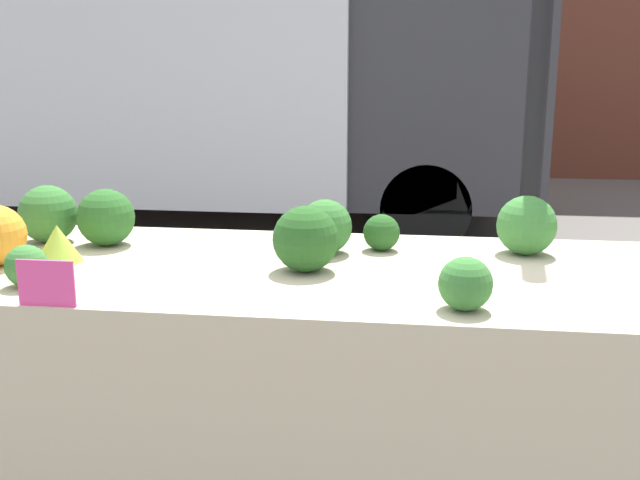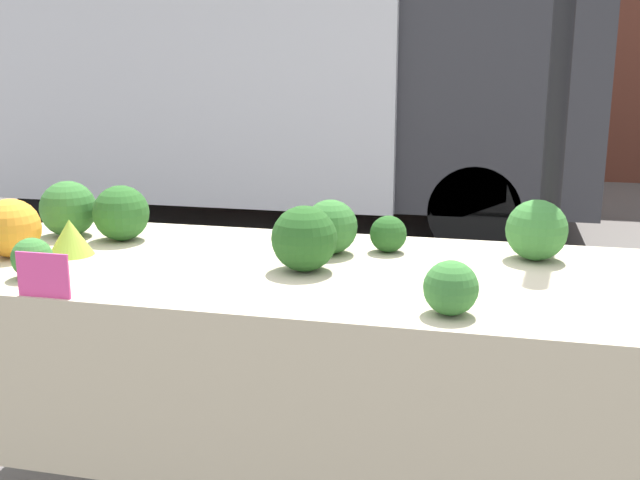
# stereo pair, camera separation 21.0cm
# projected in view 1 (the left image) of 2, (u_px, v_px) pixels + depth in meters

# --- Properties ---
(tent_pole) EXTENTS (0.07, 0.07, 2.24)m
(tent_pole) POSITION_uv_depth(u_px,v_px,m) (533.00, 144.00, 2.55)
(tent_pole) COLOR black
(tent_pole) RESTS_ON ground_plane
(parked_truck) EXTENTS (5.05, 2.12, 2.65)m
(parked_truck) POSITION_uv_depth(u_px,v_px,m) (209.00, 61.00, 6.36)
(parked_truck) COLOR silver
(parked_truck) RESTS_ON ground_plane
(market_table) EXTENTS (2.24, 0.88, 0.82)m
(market_table) POSITION_uv_depth(u_px,v_px,m) (317.00, 306.00, 2.08)
(market_table) COLOR beige
(market_table) RESTS_ON ground_plane
(romanesco_head) EXTENTS (0.14, 0.14, 0.11)m
(romanesco_head) POSITION_uv_depth(u_px,v_px,m) (58.00, 243.00, 2.17)
(romanesco_head) COLOR #93B238
(romanesco_head) RESTS_ON market_table
(broccoli_head_0) EXTENTS (0.11, 0.11, 0.11)m
(broccoli_head_0) POSITION_uv_depth(u_px,v_px,m) (26.00, 266.00, 1.94)
(broccoli_head_0) COLOR #387533
(broccoli_head_0) RESTS_ON market_table
(broccoli_head_1) EXTENTS (0.18, 0.18, 0.18)m
(broccoli_head_1) POSITION_uv_depth(u_px,v_px,m) (306.00, 239.00, 2.07)
(broccoli_head_1) COLOR #23511E
(broccoli_head_1) RESTS_ON market_table
(broccoli_head_3) EXTENTS (0.18, 0.18, 0.18)m
(broccoli_head_3) POSITION_uv_depth(u_px,v_px,m) (527.00, 225.00, 2.25)
(broccoli_head_3) COLOR #387533
(broccoli_head_3) RESTS_ON market_table
(broccoli_head_4) EXTENTS (0.17, 0.17, 0.17)m
(broccoli_head_4) POSITION_uv_depth(u_px,v_px,m) (325.00, 227.00, 2.26)
(broccoli_head_4) COLOR #336B2D
(broccoli_head_4) RESTS_ON market_table
(broccoli_head_5) EXTENTS (0.11, 0.11, 0.11)m
(broccoli_head_5) POSITION_uv_depth(u_px,v_px,m) (381.00, 232.00, 2.30)
(broccoli_head_5) COLOR #23511E
(broccoli_head_5) RESTS_ON market_table
(broccoli_head_6) EXTENTS (0.19, 0.19, 0.19)m
(broccoli_head_6) POSITION_uv_depth(u_px,v_px,m) (48.00, 214.00, 2.40)
(broccoli_head_6) COLOR #336B2D
(broccoli_head_6) RESTS_ON market_table
(broccoli_head_7) EXTENTS (0.18, 0.18, 0.18)m
(broccoli_head_7) POSITION_uv_depth(u_px,v_px,m) (106.00, 217.00, 2.36)
(broccoli_head_7) COLOR #285B23
(broccoli_head_7) RESTS_ON market_table
(broccoli_head_8) EXTENTS (0.13, 0.13, 0.13)m
(broccoli_head_8) POSITION_uv_depth(u_px,v_px,m) (465.00, 284.00, 1.75)
(broccoli_head_8) COLOR #387533
(broccoli_head_8) RESTS_ON market_table
(price_sign) EXTENTS (0.14, 0.01, 0.11)m
(price_sign) POSITION_uv_depth(u_px,v_px,m) (46.00, 283.00, 1.78)
(price_sign) COLOR #EF4793
(price_sign) RESTS_ON market_table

